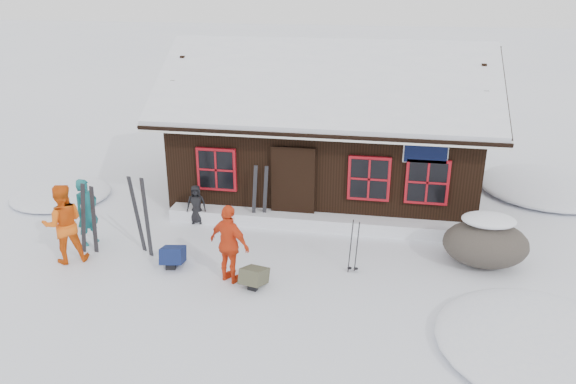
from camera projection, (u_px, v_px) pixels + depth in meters
name	position (u px, v px, depth m)	size (l,w,h in m)	color
ground	(235.00, 265.00, 12.53)	(120.00, 120.00, 0.00)	white
mountain_hut	(328.00, 139.00, 16.27)	(8.90, 6.09, 4.42)	black
snow_drift	(315.00, 221.00, 14.28)	(7.60, 0.60, 0.35)	white
snow_mounds	(319.00, 234.00, 13.97)	(20.60, 13.20, 0.48)	white
skier_teal	(87.00, 212.00, 13.25)	(0.59, 0.39, 1.62)	#16666A
skier_orange_left	(64.00, 224.00, 12.38)	(0.89, 0.69, 1.83)	#E95C10
skier_orange_right	(230.00, 244.00, 11.57)	(1.01, 0.42, 1.72)	red
skier_crouched	(196.00, 204.00, 14.45)	(0.50, 0.33, 1.03)	black
boulder	(486.00, 242.00, 12.34)	(1.85, 1.39, 1.09)	#4B443C
ski_pair_left	(89.00, 220.00, 12.78)	(0.55, 0.16, 1.74)	black
ski_pair_mid	(142.00, 217.00, 12.78)	(0.57, 0.28, 1.89)	black
ski_pair_right	(260.00, 196.00, 14.25)	(0.46, 0.14, 1.65)	black
ski_poles	(354.00, 247.00, 12.02)	(0.22, 0.11, 1.26)	black
backpack_blue	(173.00, 258.00, 12.44)	(0.48, 0.64, 0.35)	#111C49
backpack_olive	(254.00, 279.00, 11.62)	(0.45, 0.59, 0.32)	#484834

